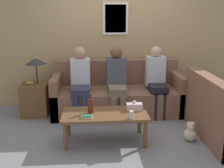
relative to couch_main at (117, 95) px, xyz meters
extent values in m
plane|color=gray|center=(0.00, -0.55, -0.32)|extent=(16.00, 16.00, 0.00)
cube|color=tan|center=(0.00, 0.48, 0.98)|extent=(9.00, 0.06, 2.60)
cube|color=silver|center=(0.00, 0.44, 1.38)|extent=(0.48, 0.02, 0.60)
cube|color=beige|center=(0.00, 0.43, 1.38)|extent=(0.40, 0.01, 0.52)
cube|color=brown|center=(0.00, -0.06, -0.09)|extent=(2.36, 0.92, 0.46)
cube|color=brown|center=(0.00, 0.30, 0.38)|extent=(2.36, 0.20, 0.48)
cube|color=brown|center=(-1.11, -0.06, 0.04)|extent=(0.14, 0.92, 0.72)
cube|color=brown|center=(1.11, -0.06, 0.04)|extent=(0.14, 0.92, 0.72)
cube|color=brown|center=(1.23, -1.22, 0.38)|extent=(0.20, 1.51, 0.48)
cube|color=brown|center=(1.59, -0.54, 0.04)|extent=(0.92, 0.14, 0.72)
cube|color=brown|center=(-0.29, -1.22, 0.09)|extent=(1.22, 0.60, 0.04)
cylinder|color=brown|center=(-0.84, -1.46, -0.12)|extent=(0.06, 0.06, 0.39)
cylinder|color=brown|center=(0.26, -1.46, -0.12)|extent=(0.06, 0.06, 0.39)
cylinder|color=brown|center=(-0.84, -0.98, -0.12)|extent=(0.06, 0.06, 0.39)
cylinder|color=brown|center=(0.26, -0.98, -0.12)|extent=(0.06, 0.06, 0.39)
cube|color=brown|center=(-1.50, -0.07, -0.03)|extent=(0.46, 0.46, 0.58)
cylinder|color=#262628|center=(-1.44, -0.07, 0.45)|extent=(0.02, 0.02, 0.38)
cone|color=#2D2D33|center=(-1.44, -0.07, 0.67)|extent=(0.37, 0.37, 0.10)
cube|color=#237547|center=(-1.57, -0.09, 0.27)|extent=(0.12, 0.07, 0.02)
cube|color=gold|center=(-1.57, -0.09, 0.30)|extent=(0.13, 0.09, 0.03)
cylinder|color=#562319|center=(-0.49, -1.19, 0.22)|extent=(0.08, 0.08, 0.20)
cylinder|color=#562319|center=(-0.49, -1.19, 0.36)|extent=(0.03, 0.03, 0.09)
cylinder|color=silver|center=(0.06, -1.46, 0.17)|extent=(0.07, 0.07, 0.11)
cube|color=beige|center=(-0.54, -1.39, 0.12)|extent=(0.16, 0.10, 0.02)
cube|color=#237547|center=(-0.54, -1.39, 0.14)|extent=(0.15, 0.09, 0.02)
cube|color=silver|center=(0.15, -1.12, 0.16)|extent=(0.23, 0.12, 0.10)
sphere|color=white|center=(0.15, -1.12, 0.23)|extent=(0.05, 0.05, 0.05)
cube|color=#2D334C|center=(-0.67, -0.29, 0.19)|extent=(0.31, 0.48, 0.14)
cylinder|color=#2D334C|center=(-0.75, -0.53, -0.09)|extent=(0.11, 0.11, 0.46)
cylinder|color=#2D334C|center=(-0.59, -0.53, -0.09)|extent=(0.11, 0.11, 0.46)
cube|color=silver|center=(-0.67, -0.05, 0.45)|extent=(0.34, 0.22, 0.52)
sphere|color=tan|center=(-0.67, -0.05, 0.81)|extent=(0.22, 0.22, 0.22)
cube|color=#756651|center=(-0.03, -0.31, 0.19)|extent=(0.31, 0.47, 0.14)
cylinder|color=#756651|center=(-0.10, -0.55, -0.09)|extent=(0.11, 0.11, 0.46)
cylinder|color=#756651|center=(0.05, -0.55, -0.09)|extent=(0.11, 0.11, 0.46)
cube|color=#474C56|center=(-0.03, -0.08, 0.45)|extent=(0.34, 0.22, 0.53)
sphere|color=brown|center=(-0.03, -0.08, 0.81)|extent=(0.22, 0.22, 0.22)
cube|color=black|center=(0.70, -0.25, 0.19)|extent=(0.31, 0.44, 0.14)
cylinder|color=black|center=(0.62, -0.47, -0.09)|extent=(0.11, 0.11, 0.46)
cylinder|color=black|center=(0.77, -0.47, -0.09)|extent=(0.11, 0.11, 0.46)
cube|color=silver|center=(0.70, -0.03, 0.45)|extent=(0.34, 0.22, 0.54)
sphere|color=tan|center=(0.70, -0.03, 0.81)|extent=(0.19, 0.19, 0.19)
sphere|color=beige|center=(0.96, -1.30, -0.23)|extent=(0.19, 0.19, 0.19)
sphere|color=beige|center=(0.96, -1.30, -0.09)|extent=(0.12, 0.12, 0.12)
sphere|color=beige|center=(0.91, -1.30, -0.05)|extent=(0.04, 0.04, 0.04)
sphere|color=beige|center=(1.00, -1.30, -0.05)|extent=(0.04, 0.04, 0.04)
sphere|color=#FFEAD1|center=(0.96, -1.35, -0.10)|extent=(0.05, 0.05, 0.05)
camera|label=1|loc=(-0.46, -5.00, 1.56)|focal=45.00mm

